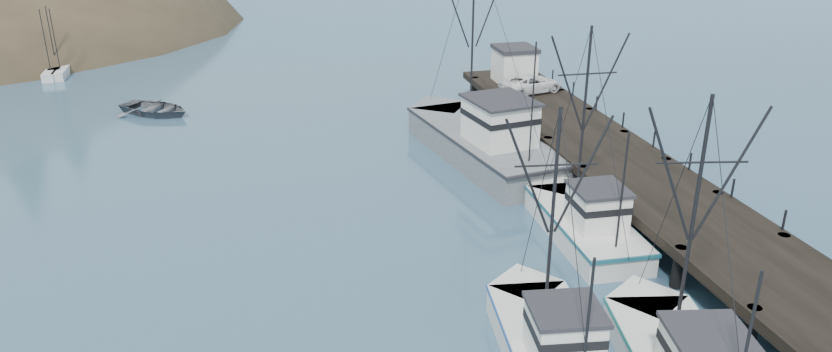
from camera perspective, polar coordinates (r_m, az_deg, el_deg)
The scene contains 7 objects.
pier at distance 43.83m, azimuth 15.75°, elevation 0.66°, with size 6.00×44.00×2.00m.
trawler_mid at distance 28.98m, azimuth 10.28°, elevation -12.60°, with size 4.44×10.19×10.19m.
trawler_far at distance 38.68m, azimuth 12.70°, elevation -3.39°, with size 3.72×10.56×10.91m.
work_vessel at distance 48.14m, azimuth 5.04°, elevation 2.79°, with size 7.26×16.68×13.74m.
pier_shed at distance 58.88m, azimuth 7.58°, elevation 8.53°, with size 3.00×3.20×2.80m.
pickup_truck at distance 56.29m, azimuth 8.85°, elevation 7.03°, with size 2.23×4.83×1.34m, color white.
motorboat at distance 60.73m, azimuth -19.38°, elevation 4.52°, with size 4.20×5.88×1.22m, color #53565D.
Camera 1 is at (-6.63, -19.42, 17.21)m, focal length 32.00 mm.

